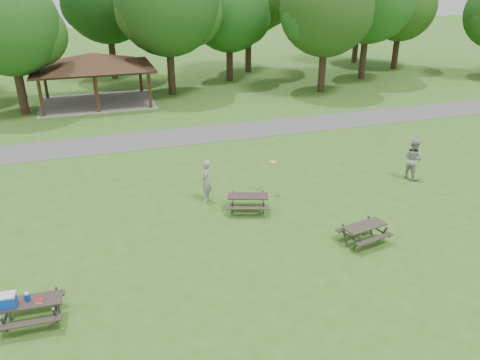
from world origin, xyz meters
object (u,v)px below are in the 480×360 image
Objects in this scene: picnic_table_near at (23,304)px; picnic_table_middle at (248,199)px; frisbee_thrower at (206,181)px; frisbee_catcher at (413,159)px.

picnic_table_near reaches higher than picnic_table_middle.
frisbee_thrower is at bearing 41.67° from picnic_table_near.
frisbee_thrower reaches higher than picnic_table_near.
picnic_table_middle is 1.09× the size of frisbee_thrower.
frisbee_thrower is at bearing 71.01° from frisbee_catcher.
picnic_table_near is 9.18m from frisbee_thrower.
picnic_table_near is 0.96× the size of frisbee_thrower.
frisbee_thrower is (-1.40, 1.52, 0.39)m from picnic_table_middle.
frisbee_catcher reaches higher than picnic_table_near.
frisbee_catcher is at bearing 17.62° from picnic_table_near.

